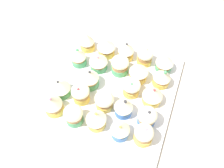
% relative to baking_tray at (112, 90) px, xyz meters
% --- Properties ---
extents(ground_plane, '(1.80, 1.80, 0.03)m').
position_rel_baking_tray_xyz_m(ground_plane, '(0.00, 0.00, -0.02)').
color(ground_plane, '#B2A899').
extents(baking_tray, '(0.41, 0.41, 0.01)m').
position_rel_baking_tray_xyz_m(baking_tray, '(0.00, 0.00, 0.00)').
color(baking_tray, silver).
rests_on(baking_tray, ground_plane).
extents(cupcake_0, '(0.06, 0.06, 0.07)m').
position_rel_baking_tray_xyz_m(cupcake_0, '(-0.13, -0.15, 0.04)').
color(cupcake_0, '#EFC651').
rests_on(cupcake_0, baking_tray).
extents(cupcake_1, '(0.06, 0.06, 0.07)m').
position_rel_baking_tray_xyz_m(cupcake_1, '(-0.08, -0.14, 0.04)').
color(cupcake_1, '#477AC6').
rests_on(cupcake_1, baking_tray).
extents(cupcake_2, '(0.06, 0.06, 0.07)m').
position_rel_baking_tray_xyz_m(cupcake_2, '(-0.00, -0.14, 0.04)').
color(cupcake_2, '#EFC651').
rests_on(cupcake_2, baking_tray).
extents(cupcake_3, '(0.06, 0.06, 0.08)m').
position_rel_baking_tray_xyz_m(cupcake_3, '(0.08, -0.15, 0.04)').
color(cupcake_3, '#EFC651').
rests_on(cupcake_3, baking_tray).
extents(cupcake_4, '(0.06, 0.06, 0.06)m').
position_rel_baking_tray_xyz_m(cupcake_4, '(0.14, -0.14, 0.04)').
color(cupcake_4, '#4C9E6B').
rests_on(cupcake_4, baking_tray).
extents(cupcake_5, '(0.06, 0.06, 0.07)m').
position_rel_baking_tray_xyz_m(cupcake_5, '(-0.14, -0.08, 0.04)').
color(cupcake_5, '#477AC6').
rests_on(cupcake_5, baking_tray).
extents(cupcake_6, '(0.06, 0.06, 0.07)m').
position_rel_baking_tray_xyz_m(cupcake_6, '(-0.07, -0.06, 0.04)').
color(cupcake_6, '#477AC6').
rests_on(cupcake_6, baking_tray).
extents(cupcake_7, '(0.06, 0.06, 0.07)m').
position_rel_baking_tray_xyz_m(cupcake_7, '(0.01, -0.06, 0.04)').
color(cupcake_7, '#EFC651').
rests_on(cupcake_7, baking_tray).
extents(cupcake_8, '(0.06, 0.06, 0.07)m').
position_rel_baking_tray_xyz_m(cupcake_8, '(0.07, -0.07, 0.04)').
color(cupcake_8, '#EFC651').
rests_on(cupcake_8, baking_tray).
extents(cupcake_9, '(0.05, 0.05, 0.07)m').
position_rel_baking_tray_xyz_m(cupcake_9, '(0.15, -0.07, 0.04)').
color(cupcake_9, '#EFC651').
rests_on(cupcake_9, baking_tray).
extents(cupcake_10, '(0.06, 0.06, 0.07)m').
position_rel_baking_tray_xyz_m(cupcake_10, '(-0.14, 0.00, 0.04)').
color(cupcake_10, '#EFC651').
rests_on(cupcake_10, baking_tray).
extents(cupcake_11, '(0.06, 0.06, 0.07)m').
position_rel_baking_tray_xyz_m(cupcake_11, '(-0.07, -0.00, 0.04)').
color(cupcake_11, '#EFC651').
rests_on(cupcake_11, baking_tray).
extents(cupcake_12, '(0.06, 0.06, 0.07)m').
position_rel_baking_tray_xyz_m(cupcake_12, '(0.08, 0.00, 0.04)').
color(cupcake_12, '#4C9E6B').
rests_on(cupcake_12, baking_tray).
extents(cupcake_13, '(0.06, 0.06, 0.07)m').
position_rel_baking_tray_xyz_m(cupcake_13, '(0.15, 0.00, 0.04)').
color(cupcake_13, '#EFC651').
rests_on(cupcake_13, baking_tray).
extents(cupcake_14, '(0.06, 0.06, 0.07)m').
position_rel_baking_tray_xyz_m(cupcake_14, '(-0.15, 0.07, 0.04)').
color(cupcake_14, '#4C9E6B').
rests_on(cupcake_14, baking_tray).
extents(cupcake_15, '(0.06, 0.06, 0.07)m').
position_rel_baking_tray_xyz_m(cupcake_15, '(-0.07, 0.08, 0.04)').
color(cupcake_15, '#EFC651').
rests_on(cupcake_15, baking_tray).
extents(cupcake_16, '(0.06, 0.06, 0.07)m').
position_rel_baking_tray_xyz_m(cupcake_16, '(-0.01, 0.08, 0.04)').
color(cupcake_16, '#4C9E6B').
rests_on(cupcake_16, baking_tray).
extents(cupcake_17, '(0.06, 0.06, 0.07)m').
position_rel_baking_tray_xyz_m(cupcake_17, '(0.07, 0.07, 0.04)').
color(cupcake_17, '#4C9E6B').
rests_on(cupcake_17, baking_tray).
extents(cupcake_18, '(0.07, 0.07, 0.07)m').
position_rel_baking_tray_xyz_m(cupcake_18, '(0.14, 0.07, 0.04)').
color(cupcake_18, '#EFC651').
rests_on(cupcake_18, baking_tray).
extents(cupcake_19, '(0.06, 0.06, 0.08)m').
position_rel_baking_tray_xyz_m(cupcake_19, '(-0.14, 0.14, 0.05)').
color(cupcake_19, '#EFC651').
rests_on(cupcake_19, baking_tray).
extents(cupcake_20, '(0.06, 0.06, 0.07)m').
position_rel_baking_tray_xyz_m(cupcake_20, '(-0.07, 0.15, 0.04)').
color(cupcake_20, '#4C9E6B').
rests_on(cupcake_20, baking_tray).
extents(cupcake_21, '(0.05, 0.05, 0.07)m').
position_rel_baking_tray_xyz_m(cupcake_21, '(0.06, 0.15, 0.04)').
color(cupcake_21, '#4C9E6B').
rests_on(cupcake_21, baking_tray).
extents(cupcake_22, '(0.05, 0.05, 0.07)m').
position_rel_baking_tray_xyz_m(cupcake_22, '(0.14, 0.15, 0.04)').
color(cupcake_22, '#EFC651').
rests_on(cupcake_22, baking_tray).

